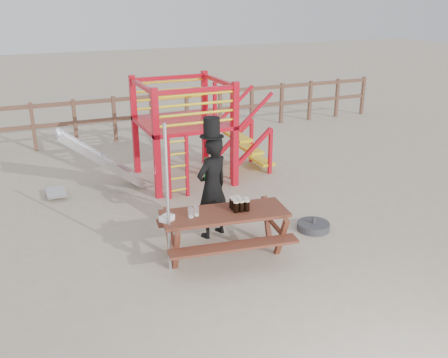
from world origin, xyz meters
TOP-DOWN VIEW (x-y plane):
  - ground at (0.00, 0.00)m, footprint 60.00×60.00m
  - back_fence at (0.00, 7.00)m, footprint 15.09×0.09m
  - playground_fort at (0.12, 3.58)m, footprint 4.71×1.84m
  - picnic_table at (-0.37, 0.22)m, footprint 1.98×1.50m
  - man_with_hat at (-0.27, 0.92)m, footprint 0.70×0.58m
  - metal_pole at (-1.23, 0.16)m, footprint 0.05×0.05m
  - parasol_base at (1.32, 0.42)m, footprint 0.53×0.53m
  - paper_bag at (-1.22, 0.27)m, footprint 0.23×0.22m
  - stout_pints at (-0.14, 0.22)m, footprint 0.27×0.28m
  - empty_glasses at (-0.83, 0.25)m, footprint 0.17×0.11m

SIDE VIEW (x-z plane):
  - ground at x=0.00m, z-range 0.00..0.00m
  - parasol_base at x=1.32m, z-range -0.05..0.18m
  - picnic_table at x=-0.37m, z-range 0.09..0.80m
  - back_fence at x=0.00m, z-range 0.14..1.34m
  - paper_bag at x=-1.22m, z-range 0.71..0.79m
  - empty_glasses at x=-0.83m, z-range 0.70..0.85m
  - stout_pints at x=-0.14m, z-range 0.71..0.88m
  - man_with_hat at x=-0.27m, z-range -0.10..1.83m
  - metal_pole at x=-1.23m, z-range 0.00..2.12m
  - playground_fort at x=0.12m, z-range 0.02..2.12m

